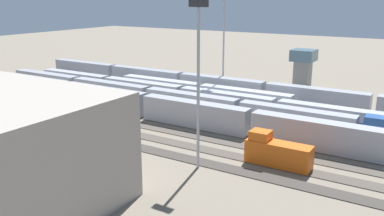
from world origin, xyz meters
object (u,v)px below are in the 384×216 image
Objects in this scene: train_on_track_3 at (183,100)px; train_on_track_0 at (221,87)px; train_on_track_1 at (200,91)px; train_on_track_5 at (146,106)px; light_mast_1 at (198,62)px; light_mast_0 at (224,22)px; control_tower at (303,67)px; train_on_track_2 at (218,99)px; train_on_track_7 at (277,152)px.

train_on_track_0 is at bearing -97.26° from train_on_track_3.
train_on_track_5 is at bearing 85.55° from train_on_track_1.
train_on_track_5 is 3.85× the size of light_mast_1.
light_mast_0 is 1.20× the size of light_mast_1.
control_tower reaches higher than train_on_track_5.
train_on_track_1 is 5.96m from train_on_track_0.
train_on_track_3 and train_on_track_2 have the same top height.
train_on_track_1 is 18.53m from light_mast_0.
train_on_track_7 reaches higher than train_on_track_1.
train_on_track_0 is at bearing 109.04° from light_mast_0.
light_mast_1 is (9.74, 7.01, 13.87)m from train_on_track_7.
light_mast_1 reaches higher than train_on_track_7.
control_tower is (-10.88, -27.57, 4.60)m from train_on_track_2.
train_on_track_5 is at bearing 82.10° from light_mast_0.
train_on_track_7 is 0.08× the size of train_on_track_0.
train_on_track_7 is 54.31m from control_tower.
train_on_track_0 is at bearing -51.15° from train_on_track_7.
train_on_track_0 is at bearing -66.29° from light_mast_1.
light_mast_0 reaches higher than light_mast_1.
control_tower is (-15.34, -17.57, 4.04)m from train_on_track_0.
light_mast_0 is at bearing -70.96° from train_on_track_0.
train_on_track_0 is 1.04× the size of train_on_track_3.
light_mast_1 is 2.21× the size of control_tower.
light_mast_1 is 60.40m from control_tower.
train_on_track_1 is at bearing -82.76° from train_on_track_3.
train_on_track_2 is at bearing 146.80° from train_on_track_1.
light_mast_0 is 48.73m from light_mast_1.
train_on_track_7 is at bearing 133.51° from train_on_track_2.
light_mast_1 is at bearing 92.98° from control_tower.
light_mast_1 reaches higher than control_tower.
light_mast_0 reaches higher than train_on_track_3.
train_on_track_7 is 50.37m from light_mast_0.
train_on_track_3 is 1.00× the size of train_on_track_2.
light_mast_0 is at bearing -106.64° from train_on_track_1.
train_on_track_0 is at bearing -122.48° from train_on_track_1.
train_on_track_0 is 10.65× the size of control_tower.
train_on_track_2 is 3.85× the size of light_mast_0.
train_on_track_7 is at bearing 136.28° from train_on_track_1.
control_tower is (-16.25, -14.95, -12.10)m from light_mast_0.
light_mast_0 reaches higher than train_on_track_5.
light_mast_1 is (-23.19, 17.01, 13.41)m from train_on_track_5.
train_on_track_0 is (-4.74, -25.00, 0.00)m from train_on_track_5.
train_on_track_1 is at bearing -33.20° from train_on_track_2.
train_on_track_3 is at bearing 86.73° from light_mast_0.
train_on_track_3 is (-1.27, 10.00, 0.05)m from train_on_track_1.
light_mast_0 is (29.09, -37.62, 16.60)m from train_on_track_7.
train_on_track_1 is 45.10m from light_mast_1.
light_mast_1 reaches higher than train_on_track_3.
light_mast_1 reaches higher than train_on_track_1.
light_mast_1 reaches higher than train_on_track_0.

